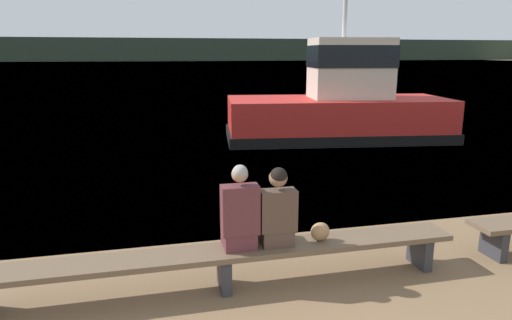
% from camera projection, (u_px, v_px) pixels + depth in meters
% --- Properties ---
extents(water_surface, '(240.00, 240.00, 0.00)m').
position_uv_depth(water_surface, '(149.00, 63.00, 120.56)').
color(water_surface, teal).
rests_on(water_surface, ground).
extents(far_shoreline, '(600.00, 12.00, 7.09)m').
position_uv_depth(far_shoreline, '(148.00, 50.00, 146.80)').
color(far_shoreline, '#2D3D2D').
rests_on(far_shoreline, ground).
extents(bench_main, '(5.89, 0.50, 0.50)m').
position_uv_depth(bench_main, '(224.00, 258.00, 5.44)').
color(bench_main, brown).
rests_on(bench_main, ground).
extents(person_left, '(0.44, 0.40, 1.04)m').
position_uv_depth(person_left, '(240.00, 214.00, 5.37)').
color(person_left, '#56282D').
rests_on(person_left, bench_main).
extents(person_right, '(0.44, 0.41, 0.99)m').
position_uv_depth(person_right, '(277.00, 212.00, 5.48)').
color(person_right, '#4C382D').
rests_on(person_right, bench_main).
extents(shopping_bag, '(0.25, 0.16, 0.24)m').
position_uv_depth(shopping_bag, '(320.00, 232.00, 5.67)').
color(shopping_bag, '#9E754C').
rests_on(shopping_bag, bench_main).
extents(tugboat_red, '(7.52, 3.85, 6.69)m').
position_uv_depth(tugboat_red, '(340.00, 108.00, 14.84)').
color(tugboat_red, red).
rests_on(tugboat_red, water_surface).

